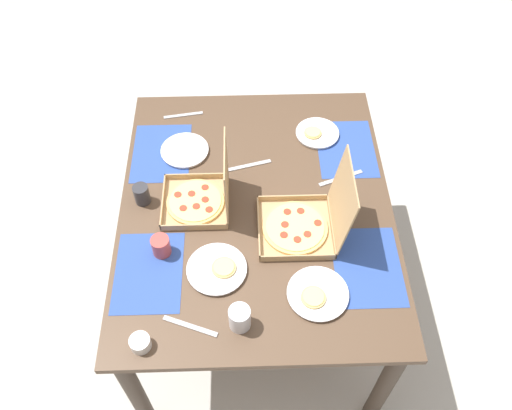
{
  "coord_description": "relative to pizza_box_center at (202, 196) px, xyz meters",
  "views": [
    {
      "loc": [
        1.37,
        -0.04,
        2.56
      ],
      "look_at": [
        0.0,
        0.0,
        0.78
      ],
      "focal_mm": 37.34,
      "sensor_mm": 36.0,
      "label": 1
    }
  ],
  "objects": [
    {
      "name": "plate_near_left",
      "position": [
        0.33,
        0.07,
        -0.04
      ],
      "size": [
        0.23,
        0.23,
        0.03
      ],
      "color": "white",
      "rests_on": "dining_table"
    },
    {
      "name": "fork_by_near_left",
      "position": [
        -0.54,
        -0.11,
        -0.05
      ],
      "size": [
        0.05,
        0.19,
        0.0
      ],
      "primitive_type": "cube",
      "rotation": [
        0.0,
        0.0,
        4.87
      ],
      "color": "#B7B7BC",
      "rests_on": "dining_table"
    },
    {
      "name": "knife_by_far_left",
      "position": [
        0.56,
        -0.03,
        -0.05
      ],
      "size": [
        0.09,
        0.2,
        0.0
      ],
      "primitive_type": "cube",
      "rotation": [
        0.0,
        0.0,
        4.35
      ],
      "color": "#B7B7BC",
      "rests_on": "dining_table"
    },
    {
      "name": "plate_middle",
      "position": [
        0.45,
        0.44,
        -0.04
      ],
      "size": [
        0.23,
        0.23,
        0.03
      ],
      "color": "white",
      "rests_on": "dining_table"
    },
    {
      "name": "ground_plane",
      "position": [
        0.02,
        0.22,
        -0.82
      ],
      "size": [
        6.0,
        6.0,
        0.0
      ],
      "primitive_type": "plane",
      "color": "beige"
    },
    {
      "name": "plate_near_right",
      "position": [
        -0.3,
        -0.09,
        -0.04
      ],
      "size": [
        0.22,
        0.22,
        0.02
      ],
      "color": "white",
      "rests_on": "dining_table"
    },
    {
      "name": "placemat_near_left",
      "position": [
        -0.3,
        -0.2,
        -0.05
      ],
      "size": [
        0.36,
        0.26,
        0.0
      ],
      "primitive_type": "cube",
      "color": "#2D4C9E",
      "rests_on": "dining_table"
    },
    {
      "name": "cup_dark",
      "position": [
        0.56,
        0.15,
        0.0
      ],
      "size": [
        0.08,
        0.08,
        0.1
      ],
      "primitive_type": "cylinder",
      "color": "silver",
      "rests_on": "dining_table"
    },
    {
      "name": "pizza_box_center",
      "position": [
        0.0,
        0.0,
        0.0
      ],
      "size": [
        0.28,
        0.28,
        0.31
      ],
      "color": "tan",
      "rests_on": "dining_table"
    },
    {
      "name": "plate_far_left",
      "position": [
        -0.39,
        0.52,
        -0.04
      ],
      "size": [
        0.2,
        0.2,
        0.03
      ],
      "color": "white",
      "rests_on": "dining_table"
    },
    {
      "name": "placemat_far_left",
      "position": [
        -0.3,
        0.65,
        -0.05
      ],
      "size": [
        0.36,
        0.26,
        0.0
      ],
      "primitive_type": "cube",
      "color": "#2D4C9E",
      "rests_on": "dining_table"
    },
    {
      "name": "cup_clear_right",
      "position": [
        -0.02,
        -0.25,
        -0.0
      ],
      "size": [
        0.07,
        0.07,
        0.09
      ],
      "primitive_type": "cylinder",
      "color": "#333338",
      "rests_on": "dining_table"
    },
    {
      "name": "placemat_near_right",
      "position": [
        0.33,
        -0.2,
        -0.05
      ],
      "size": [
        0.36,
        0.26,
        0.0
      ],
      "primitive_type": "cube",
      "color": "#2D4C9E",
      "rests_on": "dining_table"
    },
    {
      "name": "cup_spare",
      "position": [
        0.24,
        -0.15,
        -0.01
      ],
      "size": [
        0.07,
        0.07,
        0.09
      ],
      "primitive_type": "cylinder",
      "color": "#BF4742",
      "rests_on": "dining_table"
    },
    {
      "name": "pizza_box_corner_left",
      "position": [
        0.15,
        0.42,
        0.0
      ],
      "size": [
        0.3,
        0.35,
        0.34
      ],
      "color": "tan",
      "rests_on": "dining_table"
    },
    {
      "name": "knife_by_near_right",
      "position": [
        -0.12,
        0.6,
        -0.05
      ],
      "size": [
        0.09,
        0.2,
        0.0
      ],
      "primitive_type": "cube",
      "rotation": [
        0.0,
        0.0,
        1.93
      ],
      "color": "#B7B7BC",
      "rests_on": "dining_table"
    },
    {
      "name": "placemat_far_right",
      "position": [
        0.33,
        0.65,
        -0.05
      ],
      "size": [
        0.36,
        0.26,
        0.0
      ],
      "primitive_type": "cube",
      "color": "#2D4C9E",
      "rests_on": "dining_table"
    },
    {
      "name": "condiment_bowl",
      "position": [
        0.63,
        -0.2,
        -0.03
      ],
      "size": [
        0.07,
        0.07,
        0.05
      ],
      "primitive_type": "cylinder",
      "color": "white",
      "rests_on": "dining_table"
    },
    {
      "name": "dining_table",
      "position": [
        0.02,
        0.22,
        -0.15
      ],
      "size": [
        1.4,
        1.15,
        0.78
      ],
      "color": "#3F3328",
      "rests_on": "ground_plane"
    },
    {
      "name": "knife_by_far_right",
      "position": [
        -0.21,
        0.2,
        -0.05
      ],
      "size": [
        0.07,
        0.21,
        0.0
      ],
      "primitive_type": "cube",
      "rotation": [
        0.0,
        0.0,
        4.97
      ],
      "color": "#B7B7BC",
      "rests_on": "dining_table"
    }
  ]
}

